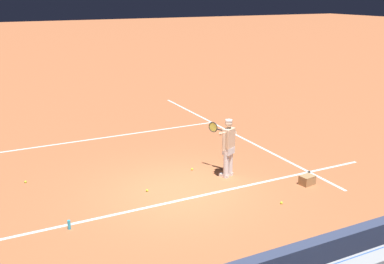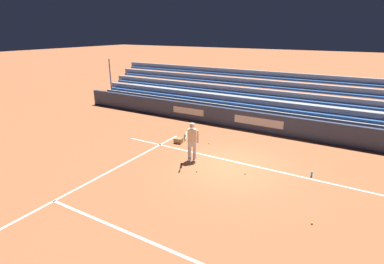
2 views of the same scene
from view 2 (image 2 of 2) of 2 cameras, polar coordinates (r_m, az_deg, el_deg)
name	(u,v)px [view 2 (image 2 of 2)]	position (r m, az deg, el deg)	size (l,w,h in m)	color
ground_plane	(232,167)	(12.74, 7.68, -6.54)	(160.00, 160.00, 0.00)	#B7663D
court_baseline_white	(237,162)	(13.17, 8.54, -5.71)	(12.00, 0.10, 0.01)	white
court_sideline_white	(89,182)	(12.05, -19.01, -9.04)	(0.10, 12.00, 0.01)	white
court_service_line_white	(152,243)	(8.66, -7.71, -20.16)	(8.22, 0.10, 0.01)	white
back_wall_sponsor_board	(268,124)	(16.98, 14.36, 1.57)	(26.96, 0.25, 1.10)	#384260
bleacher_stand	(280,111)	(19.01, 16.38, 3.88)	(25.61, 3.20, 3.40)	#9EA3A8
tennis_player	(192,142)	(12.83, -0.03, -1.85)	(0.57, 1.07, 1.71)	silver
ball_box_cardboard	(178,141)	(15.14, -2.62, -1.65)	(0.40, 0.30, 0.26)	#A87F51
tennis_ball_far_right	(245,173)	(12.17, 10.12, -7.78)	(0.07, 0.07, 0.07)	#CCE533
tennis_ball_on_baseline	(312,223)	(9.87, 21.88, -15.84)	(0.07, 0.07, 0.07)	#CCE533
tennis_ball_near_player	(209,143)	(15.06, 3.24, -2.16)	(0.07, 0.07, 0.07)	#CCE533
tennis_ball_by_box	(197,171)	(12.16, 0.87, -7.49)	(0.07, 0.07, 0.07)	#CCE533
water_bottle	(312,174)	(12.65, 21.84, -7.48)	(0.07, 0.07, 0.22)	#33B2E5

